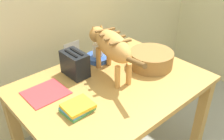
# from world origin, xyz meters

# --- Properties ---
(dining_table) EXTENTS (1.24, 0.91, 0.74)m
(dining_table) POSITION_xyz_m (0.05, 1.07, 0.65)
(dining_table) COLOR #BA8C45
(dining_table) RESTS_ON ground_plane
(cat) EXTENTS (0.26, 0.68, 0.32)m
(cat) POSITION_xyz_m (0.12, 1.16, 0.97)
(cat) COLOR #CE9047
(cat) RESTS_ON dining_table
(saucer_bowl) EXTENTS (0.19, 0.19, 0.04)m
(saucer_bowl) POSITION_xyz_m (0.18, 1.38, 0.76)
(saucer_bowl) COLOR blue
(saucer_bowl) RESTS_ON dining_table
(coffee_mug) EXTENTS (0.12, 0.08, 0.09)m
(coffee_mug) POSITION_xyz_m (0.18, 1.38, 0.83)
(coffee_mug) COLOR white
(coffee_mug) RESTS_ON saucer_bowl
(magazine) EXTENTS (0.26, 0.23, 0.01)m
(magazine) POSITION_xyz_m (-0.35, 1.26, 0.75)
(magazine) COLOR #D6383C
(magazine) RESTS_ON dining_table
(book_stack) EXTENTS (0.18, 0.16, 0.05)m
(book_stack) POSITION_xyz_m (-0.29, 0.98, 0.77)
(book_stack) COLOR #4BA157
(book_stack) RESTS_ON dining_table
(wicker_basket) EXTENTS (0.32, 0.32, 0.12)m
(wicker_basket) POSITION_xyz_m (0.41, 1.04, 0.81)
(wicker_basket) COLOR olive
(wicker_basket) RESTS_ON dining_table
(toaster) EXTENTS (0.12, 0.20, 0.18)m
(toaster) POSITION_xyz_m (-0.07, 1.32, 0.83)
(toaster) COLOR black
(toaster) RESTS_ON dining_table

